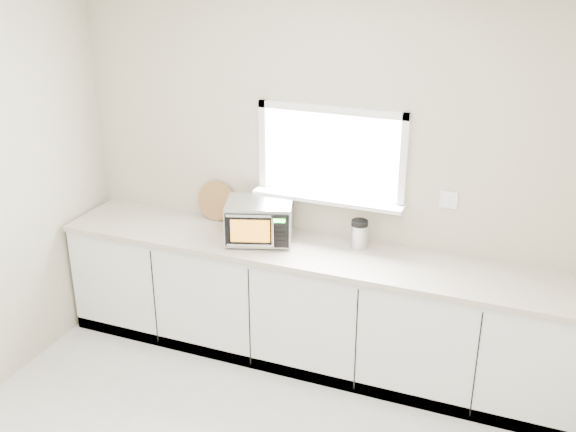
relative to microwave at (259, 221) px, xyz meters
The scene contains 7 objects.
back_wall 0.61m from the microwave, 34.08° to the left, with size 4.00×0.17×2.70m.
cabinets 0.78m from the microwave, ahead, with size 3.92×0.60×0.88m, color silver.
countertop 0.48m from the microwave, ahead, with size 3.92×0.64×0.04m, color beige.
microwave is the anchor object (origin of this frame).
knife_block 0.26m from the microwave, 155.54° to the left, with size 0.12×0.22×0.30m.
cutting_board 0.54m from the microwave, 152.98° to the left, with size 0.32×0.32×0.02m, color #9D6F3C.
coffee_grinder 0.73m from the microwave, 12.12° to the left, with size 0.12×0.12×0.22m.
Camera 1 is at (1.42, -2.41, 2.98)m, focal length 42.00 mm.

